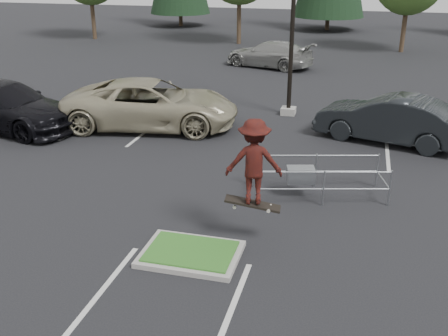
% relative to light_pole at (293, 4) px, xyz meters
% --- Properties ---
extents(ground, '(120.00, 120.00, 0.00)m').
position_rel_light_pole_xyz_m(ground, '(-0.50, -12.00, -4.56)').
color(ground, black).
rests_on(ground, ground).
extents(grass_median, '(2.20, 1.60, 0.16)m').
position_rel_light_pole_xyz_m(grass_median, '(-0.50, -12.00, -4.48)').
color(grass_median, gray).
rests_on(grass_median, ground).
extents(stall_lines, '(22.62, 17.60, 0.01)m').
position_rel_light_pole_xyz_m(stall_lines, '(-1.85, -5.98, -4.56)').
color(stall_lines, silver).
rests_on(stall_lines, ground).
extents(light_pole, '(0.70, 0.60, 10.12)m').
position_rel_light_pole_xyz_m(light_pole, '(0.00, 0.00, 0.00)').
color(light_pole, gray).
rests_on(light_pole, ground).
extents(cart_corral, '(3.83, 2.17, 1.03)m').
position_rel_light_pole_xyz_m(cart_corral, '(1.60, -8.10, -3.91)').
color(cart_corral, '#969A9E').
rests_on(cart_corral, ground).
extents(skateboarder, '(1.41, 0.98, 2.17)m').
position_rel_light_pole_xyz_m(skateboarder, '(0.70, -11.00, -2.52)').
color(skateboarder, black).
rests_on(skateboarder, ground).
extents(car_l_tan, '(7.16, 4.17, 1.87)m').
position_rel_light_pole_xyz_m(car_l_tan, '(-5.00, -3.18, -3.62)').
color(car_l_tan, tan).
rests_on(car_l_tan, ground).
extents(car_l_black, '(6.63, 3.62, 1.82)m').
position_rel_light_pole_xyz_m(car_l_black, '(-10.50, -4.76, -3.65)').
color(car_l_black, black).
rests_on(car_l_black, ground).
extents(car_r_charc, '(5.51, 3.23, 1.72)m').
position_rel_light_pole_xyz_m(car_r_charc, '(4.00, -2.61, -3.70)').
color(car_r_charc, black).
rests_on(car_r_charc, ground).
extents(car_far_silver, '(5.80, 3.71, 1.57)m').
position_rel_light_pole_xyz_m(car_far_silver, '(-2.54, 10.00, -3.78)').
color(car_far_silver, '#9A9A95').
rests_on(car_far_silver, ground).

